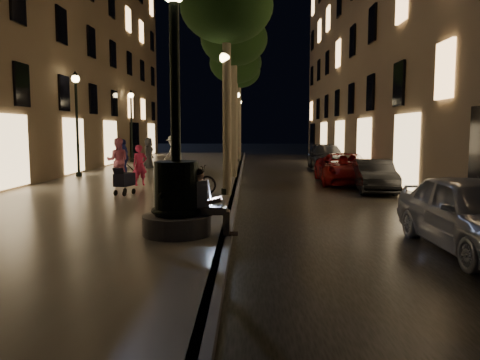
{
  "coord_description": "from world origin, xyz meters",
  "views": [
    {
      "loc": [
        0.47,
        -7.4,
        2.32
      ],
      "look_at": [
        0.28,
        3.0,
        1.21
      ],
      "focal_mm": 35.0,
      "sensor_mm": 36.0,
      "label": 1
    }
  ],
  "objects_px": {
    "pedestrian_pink": "(118,161)",
    "pedestrian_blue": "(123,158)",
    "tree_near": "(226,7)",
    "lamp_curb_c": "(237,117)",
    "car_rear": "(326,157)",
    "pedestrian_dark": "(148,153)",
    "car_third": "(345,168)",
    "lamp_curb_a": "(225,102)",
    "seated_man_laptop": "(207,200)",
    "car_front": "(474,214)",
    "tree_far": "(239,72)",
    "car_second": "(374,176)",
    "tree_third": "(236,64)",
    "lamp_curb_d": "(240,119)",
    "fountain_lamppost": "(176,185)",
    "lamp_curb_b": "(233,112)",
    "stroller": "(124,180)",
    "bicycle": "(189,180)",
    "tree_second": "(234,40)",
    "lamp_left_c": "(131,117)",
    "lamp_left_b": "(77,110)",
    "pedestrian_white": "(174,154)"
  },
  "relations": [
    {
      "from": "tree_third",
      "to": "tree_far",
      "type": "bearing_deg",
      "value": 89.24
    },
    {
      "from": "lamp_left_b",
      "to": "bicycle",
      "type": "distance_m",
      "value": 8.72
    },
    {
      "from": "tree_third",
      "to": "bicycle",
      "type": "bearing_deg",
      "value": -95.86
    },
    {
      "from": "fountain_lamppost",
      "to": "pedestrian_white",
      "type": "relative_size",
      "value": 2.76
    },
    {
      "from": "tree_far",
      "to": "lamp_curb_d",
      "type": "bearing_deg",
      "value": 90.76
    },
    {
      "from": "car_second",
      "to": "lamp_curb_d",
      "type": "bearing_deg",
      "value": 109.38
    },
    {
      "from": "fountain_lamppost",
      "to": "lamp_curb_d",
      "type": "height_order",
      "value": "fountain_lamppost"
    },
    {
      "from": "car_second",
      "to": "pedestrian_dark",
      "type": "xyz_separation_m",
      "value": [
        -10.38,
        8.57,
        0.44
      ]
    },
    {
      "from": "fountain_lamppost",
      "to": "pedestrian_dark",
      "type": "relative_size",
      "value": 3.04
    },
    {
      "from": "lamp_curb_c",
      "to": "lamp_curb_a",
      "type": "bearing_deg",
      "value": -90.0
    },
    {
      "from": "lamp_left_c",
      "to": "tree_far",
      "type": "bearing_deg",
      "value": 15.57
    },
    {
      "from": "tree_far",
      "to": "car_second",
      "type": "bearing_deg",
      "value": -71.01
    },
    {
      "from": "seated_man_laptop",
      "to": "tree_near",
      "type": "height_order",
      "value": "tree_near"
    },
    {
      "from": "stroller",
      "to": "pedestrian_blue",
      "type": "relative_size",
      "value": 0.59
    },
    {
      "from": "fountain_lamppost",
      "to": "pedestrian_white",
      "type": "height_order",
      "value": "fountain_lamppost"
    },
    {
      "from": "fountain_lamppost",
      "to": "lamp_left_b",
      "type": "distance_m",
      "value": 13.75
    },
    {
      "from": "car_third",
      "to": "car_rear",
      "type": "relative_size",
      "value": 0.94
    },
    {
      "from": "lamp_curb_a",
      "to": "lamp_left_b",
      "type": "bearing_deg",
      "value": 139.8
    },
    {
      "from": "car_rear",
      "to": "car_third",
      "type": "bearing_deg",
      "value": -89.92
    },
    {
      "from": "pedestrian_pink",
      "to": "lamp_curb_c",
      "type": "bearing_deg",
      "value": -122.49
    },
    {
      "from": "pedestrian_pink",
      "to": "seated_man_laptop",
      "type": "bearing_deg",
      "value": 102.54
    },
    {
      "from": "tree_near",
      "to": "car_rear",
      "type": "height_order",
      "value": "tree_near"
    },
    {
      "from": "lamp_left_c",
      "to": "fountain_lamppost",
      "type": "bearing_deg",
      "value": -73.78
    },
    {
      "from": "tree_third",
      "to": "lamp_curb_d",
      "type": "height_order",
      "value": "tree_third"
    },
    {
      "from": "tree_second",
      "to": "car_front",
      "type": "height_order",
      "value": "tree_second"
    },
    {
      "from": "lamp_curb_d",
      "to": "pedestrian_pink",
      "type": "distance_m",
      "value": 21.25
    },
    {
      "from": "stroller",
      "to": "car_third",
      "type": "xyz_separation_m",
      "value": [
        8.29,
        5.19,
        -0.04
      ]
    },
    {
      "from": "tree_far",
      "to": "lamp_curb_b",
      "type": "bearing_deg",
      "value": -90.46
    },
    {
      "from": "fountain_lamppost",
      "to": "car_second",
      "type": "relative_size",
      "value": 1.4
    },
    {
      "from": "lamp_curb_a",
      "to": "lamp_curb_c",
      "type": "bearing_deg",
      "value": 90.0
    },
    {
      "from": "tree_near",
      "to": "lamp_curb_c",
      "type": "height_order",
      "value": "tree_near"
    },
    {
      "from": "stroller",
      "to": "car_rear",
      "type": "xyz_separation_m",
      "value": [
        8.76,
        12.95,
        0.03
      ]
    },
    {
      "from": "lamp_curb_d",
      "to": "car_third",
      "type": "distance_m",
      "value": 19.8
    },
    {
      "from": "car_rear",
      "to": "pedestrian_dark",
      "type": "distance_m",
      "value": 10.5
    },
    {
      "from": "seated_man_laptop",
      "to": "car_front",
      "type": "bearing_deg",
      "value": -5.52
    },
    {
      "from": "lamp_left_c",
      "to": "bicycle",
      "type": "bearing_deg",
      "value": -69.73
    },
    {
      "from": "tree_near",
      "to": "tree_second",
      "type": "distance_m",
      "value": 6.0
    },
    {
      "from": "pedestrian_dark",
      "to": "bicycle",
      "type": "distance_m",
      "value": 11.35
    },
    {
      "from": "car_front",
      "to": "pedestrian_blue",
      "type": "xyz_separation_m",
      "value": [
        -10.16,
        12.76,
        0.32
      ]
    },
    {
      "from": "stroller",
      "to": "pedestrian_white",
      "type": "relative_size",
      "value": 0.54
    },
    {
      "from": "lamp_left_c",
      "to": "pedestrian_white",
      "type": "relative_size",
      "value": 2.55
    },
    {
      "from": "seated_man_laptop",
      "to": "car_third",
      "type": "xyz_separation_m",
      "value": [
        5.05,
        11.0,
        -0.25
      ]
    },
    {
      "from": "seated_man_laptop",
      "to": "lamp_left_c",
      "type": "height_order",
      "value": "lamp_left_c"
    },
    {
      "from": "lamp_curb_a",
      "to": "lamp_curb_c",
      "type": "relative_size",
      "value": 1.0
    },
    {
      "from": "lamp_curb_a",
      "to": "car_third",
      "type": "xyz_separation_m",
      "value": [
        4.96,
        5.0,
        -2.57
      ]
    },
    {
      "from": "car_third",
      "to": "pedestrian_pink",
      "type": "height_order",
      "value": "pedestrian_pink"
    },
    {
      "from": "pedestrian_pink",
      "to": "pedestrian_blue",
      "type": "xyz_separation_m",
      "value": [
        -0.56,
        2.92,
        -0.05
      ]
    },
    {
      "from": "tree_near",
      "to": "car_front",
      "type": "xyz_separation_m",
      "value": [
        5.04,
        -6.5,
        -5.5
      ]
    },
    {
      "from": "tree_near",
      "to": "lamp_curb_a",
      "type": "bearing_deg",
      "value": 180.0
    },
    {
      "from": "lamp_left_b",
      "to": "lamp_left_c",
      "type": "bearing_deg",
      "value": 90.0
    }
  ]
}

